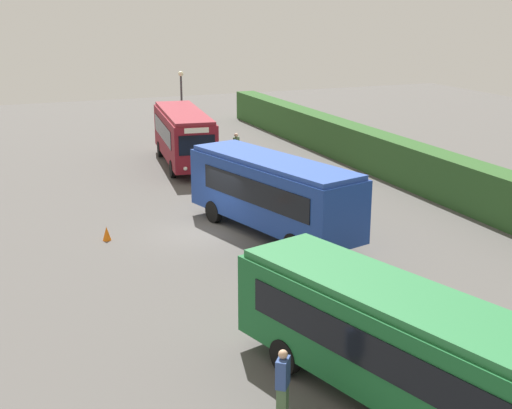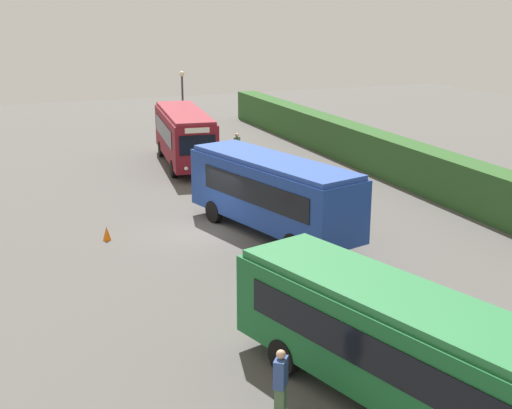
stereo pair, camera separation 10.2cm
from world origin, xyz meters
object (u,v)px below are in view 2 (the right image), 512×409
Objects in this scene: bus_maroon at (185,134)px; bus_blue at (272,191)px; person_right at (281,382)px; person_left at (237,147)px; lamppost at (183,99)px; person_center at (225,160)px; bus_green at (409,347)px; traffic_cone at (107,233)px.

bus_blue is (13.75, -0.17, -0.02)m from bus_maroon.
bus_blue is 5.29× the size of person_right.
lamppost is at bearing 147.27° from person_left.
person_left is 1.15× the size of person_center.
lamppost reaches higher than person_center.
bus_green is 16.02m from traffic_cone.
bus_maroon is 0.89× the size of bus_green.
bus_maroon is at bearing -161.95° from person_center.
bus_blue is 1.85× the size of lamppost.
bus_blue reaches higher than person_right.
bus_blue is 7.16m from traffic_cone.
bus_blue is at bearing -57.97° from person_left.
lamppost is (-6.93, -1.37, 2.17)m from person_left.
bus_blue is 4.88× the size of person_left.
person_center is (2.22, -1.60, -0.16)m from person_left.
bus_green is (13.56, -2.34, -0.14)m from bus_blue.
person_left is at bearing 152.15° from bus_green.
person_left reaches higher than traffic_cone.
person_right is (26.35, -5.39, -0.97)m from bus_maroon.
person_center is 9.44m from lamppost.
bus_green reaches higher than traffic_cone.
lamppost is at bearing -63.19° from person_right.
bus_blue is 13.76m from bus_green.
bus_maroon reaches higher than bus_blue.
traffic_cone is (-14.37, -1.53, -0.64)m from person_right.
bus_green is at bearing 2.12° from bus_maroon.
bus_blue is at bearing -5.35° from lamppost.
bus_maroon is 26.91m from person_right.
traffic_cone is (11.12, -9.98, -0.74)m from person_left.
bus_maroon is 3.29m from person_left.
person_center is at bearing -1.45° from lamppost.
lamppost is at bearing 154.50° from traffic_cone.
bus_blue is at bearing -73.39° from person_right.
person_left is (-26.45, 5.57, -0.71)m from bus_green.
person_left is 0.38× the size of lamppost.
bus_green is 3.14m from person_right.
person_center reaches higher than traffic_cone.
person_left is 3.21× the size of traffic_cone.
person_left is (-12.90, 3.23, -0.85)m from bus_blue.
lamppost reaches higher than person_right.
bus_green is at bearing -16.58° from person_center.
person_right is (23.28, -6.84, 0.05)m from person_center.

